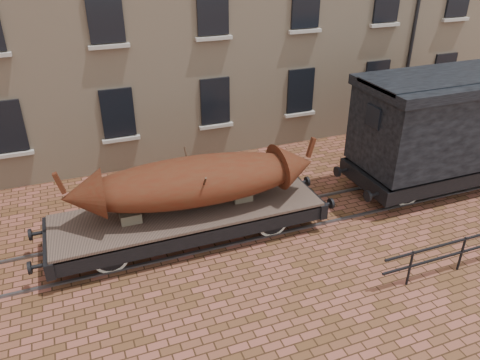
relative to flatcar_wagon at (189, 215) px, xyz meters
name	(u,v)px	position (x,y,z in m)	size (l,w,h in m)	color
ground	(238,228)	(1.46, 0.00, -0.78)	(90.00, 90.00, 0.00)	#57351D
rail_track	(238,227)	(1.46, 0.00, -0.75)	(30.00, 1.52, 0.06)	#59595E
flatcar_wagon	(189,215)	(0.00, 0.00, 0.00)	(8.25, 2.24, 1.25)	brown
iron_boat	(195,181)	(0.25, 0.00, 1.04)	(6.95, 2.19, 1.65)	#49180C
goods_van	(456,118)	(8.94, 0.00, 1.64)	(7.44, 2.71, 3.85)	black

